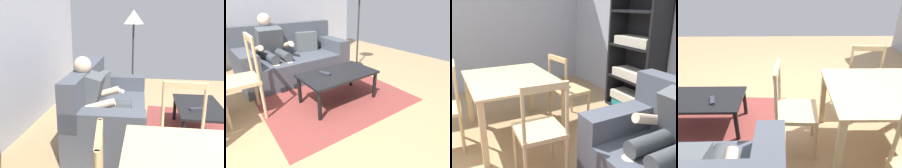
# 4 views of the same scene
# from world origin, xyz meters

# --- Properties ---
(couch) EXTENTS (1.88, 0.92, 0.93)m
(couch) POSITION_xyz_m (0.85, 1.70, 0.33)
(couch) COLOR #474C56
(couch) RESTS_ON ground_plane
(person_lounging) EXTENTS (0.60, 0.90, 1.11)m
(person_lounging) POSITION_xyz_m (0.52, 1.71, 0.57)
(person_lounging) COLOR #4C5156
(person_lounging) RESTS_ON ground_plane
(coffee_table) EXTENTS (1.00, 0.59, 0.41)m
(coffee_table) POSITION_xyz_m (0.94, 0.47, 0.36)
(coffee_table) COLOR black
(coffee_table) RESTS_ON ground_plane
(tv_remote) EXTENTS (0.10, 0.18, 0.02)m
(tv_remote) POSITION_xyz_m (0.78, 0.54, 0.43)
(tv_remote) COLOR #2D2D38
(tv_remote) RESTS_ON coffee_table
(dining_chair_facing_couch) EXTENTS (0.44, 0.44, 0.97)m
(dining_chair_facing_couch) POSITION_xyz_m (-0.17, 0.83, 0.47)
(dining_chair_facing_couch) COLOR #D1B27F
(dining_chair_facing_couch) RESTS_ON ground_plane
(area_rug) EXTENTS (2.06, 1.48, 0.01)m
(area_rug) POSITION_xyz_m (0.94, 0.47, 0.00)
(area_rug) COLOR brown
(area_rug) RESTS_ON ground_plane
(floor_lamp) EXTENTS (0.36, 0.36, 1.68)m
(floor_lamp) POSITION_xyz_m (2.19, 1.43, 1.41)
(floor_lamp) COLOR black
(floor_lamp) RESTS_ON ground_plane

